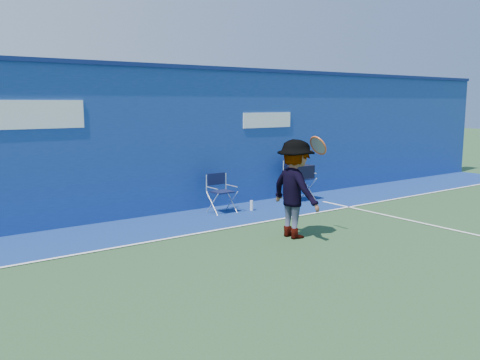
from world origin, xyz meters
TOP-DOWN VIEW (x-y plane):
  - ground at (0.00, 0.00)m, footprint 80.00×80.00m
  - stadium_wall at (-0.00, 5.20)m, footprint 24.00×0.50m
  - out_of_bounds_strip at (0.00, 4.10)m, footprint 24.00×1.80m
  - court_lines at (0.00, 0.60)m, footprint 24.00×12.00m
  - directors_chair_left at (1.92, 4.42)m, footprint 0.49×0.44m
  - directors_chair_right at (4.15, 4.45)m, footprint 0.58×0.52m
  - water_bottle at (2.54, 4.19)m, footprint 0.07×0.07m
  - tennis_player at (1.85, 2.04)m, footprint 0.83×1.11m

SIDE VIEW (x-z plane):
  - ground at x=0.00m, z-range 0.00..0.00m
  - out_of_bounds_strip at x=0.00m, z-range 0.00..0.01m
  - court_lines at x=0.00m, z-range 0.01..0.01m
  - water_bottle at x=2.54m, z-range 0.00..0.23m
  - directors_chair_left at x=1.92m, z-range -0.15..0.67m
  - directors_chair_right at x=4.15m, z-range -0.08..0.89m
  - tennis_player at x=1.85m, z-range -0.03..1.72m
  - stadium_wall at x=0.00m, z-range 0.01..3.09m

